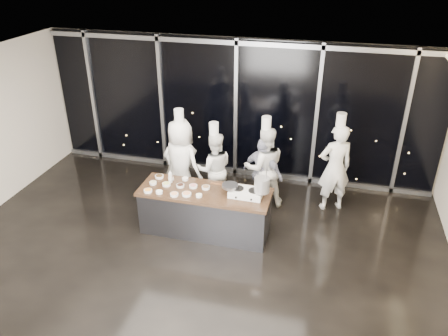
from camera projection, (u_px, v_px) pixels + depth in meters
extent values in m
plane|color=black|center=(191.00, 260.00, 7.72)|extent=(9.00, 9.00, 0.00)
cube|color=beige|center=(237.00, 109.00, 9.98)|extent=(9.00, 0.02, 3.20)
cube|color=silver|center=(183.00, 83.00, 6.24)|extent=(9.00, 7.00, 0.02)
cube|color=black|center=(236.00, 109.00, 9.93)|extent=(8.90, 0.04, 3.18)
cube|color=gray|center=(237.00, 43.00, 9.19)|extent=(8.90, 0.08, 0.10)
cube|color=gray|center=(235.00, 170.00, 10.60)|extent=(8.90, 0.08, 0.10)
cube|color=gray|center=(93.00, 97.00, 10.69)|extent=(0.08, 0.08, 3.20)
cube|color=gray|center=(162.00, 103.00, 10.29)|extent=(0.08, 0.08, 3.20)
cube|color=gray|center=(236.00, 110.00, 9.88)|extent=(0.08, 0.08, 3.20)
cube|color=gray|center=(316.00, 117.00, 9.48)|extent=(0.08, 0.08, 3.20)
cube|color=gray|center=(404.00, 125.00, 9.08)|extent=(0.08, 0.08, 3.20)
cube|color=#37373C|center=(205.00, 212.00, 8.30)|extent=(2.40, 0.80, 0.84)
cube|color=#442E1D|center=(205.00, 192.00, 8.09)|extent=(2.46, 0.86, 0.06)
cube|color=silver|center=(246.00, 193.00, 7.89)|extent=(0.61, 0.38, 0.12)
cylinder|color=black|center=(238.00, 188.00, 7.90)|extent=(0.21, 0.21, 0.02)
cylinder|color=black|center=(254.00, 191.00, 7.83)|extent=(0.21, 0.21, 0.02)
cylinder|color=black|center=(236.00, 198.00, 7.77)|extent=(0.04, 0.02, 0.04)
cylinder|color=black|center=(251.00, 200.00, 7.70)|extent=(0.04, 0.02, 0.04)
cylinder|color=gray|center=(230.00, 186.00, 7.91)|extent=(0.30, 0.30, 0.05)
cube|color=#4C2B14|center=(216.00, 184.00, 7.96)|extent=(0.22, 0.03, 0.02)
cylinder|color=silver|center=(262.00, 185.00, 7.71)|extent=(0.28, 0.28, 0.27)
cylinder|color=silver|center=(148.00, 191.00, 8.03)|extent=(0.15, 0.15, 0.04)
cylinder|color=orange|center=(148.00, 190.00, 8.02)|extent=(0.13, 0.13, 0.01)
cylinder|color=silver|center=(153.00, 183.00, 8.29)|extent=(0.13, 0.13, 0.04)
cylinder|color=#BEB286|center=(153.00, 182.00, 8.28)|extent=(0.11, 0.11, 0.01)
cylinder|color=silver|center=(159.00, 177.00, 8.51)|extent=(0.17, 0.17, 0.04)
cylinder|color=#3A2711|center=(159.00, 176.00, 8.50)|extent=(0.14, 0.14, 0.01)
cylinder|color=silver|center=(159.00, 192.00, 7.99)|extent=(0.12, 0.12, 0.04)
cylinder|color=white|center=(159.00, 191.00, 7.98)|extent=(0.10, 0.10, 0.01)
cylinder|color=silver|center=(166.00, 184.00, 8.24)|extent=(0.16, 0.16, 0.04)
cylinder|color=#BEC060|center=(166.00, 184.00, 8.23)|extent=(0.13, 0.13, 0.01)
cylinder|color=silver|center=(171.00, 179.00, 8.44)|extent=(0.11, 0.11, 0.04)
cylinder|color=#8A5945|center=(171.00, 178.00, 8.43)|extent=(0.09, 0.09, 0.01)
cylinder|color=silver|center=(174.00, 194.00, 7.91)|extent=(0.15, 0.15, 0.04)
cylinder|color=#E3955D|center=(174.00, 194.00, 7.90)|extent=(0.12, 0.12, 0.01)
cylinder|color=silver|center=(180.00, 186.00, 8.20)|extent=(0.15, 0.15, 0.04)
cylinder|color=black|center=(180.00, 185.00, 8.19)|extent=(0.12, 0.12, 0.01)
cylinder|color=silver|center=(185.00, 179.00, 8.43)|extent=(0.12, 0.12, 0.04)
cylinder|color=white|center=(185.00, 178.00, 8.42)|extent=(0.10, 0.10, 0.01)
cylinder|color=silver|center=(187.00, 194.00, 7.92)|extent=(0.17, 0.17, 0.04)
cylinder|color=tan|center=(187.00, 193.00, 7.91)|extent=(0.14, 0.14, 0.01)
cylinder|color=silver|center=(193.00, 186.00, 8.18)|extent=(0.15, 0.15, 0.04)
cylinder|color=#C0716E|center=(193.00, 185.00, 8.17)|extent=(0.12, 0.12, 0.01)
cylinder|color=silver|center=(199.00, 196.00, 7.88)|extent=(0.11, 0.11, 0.04)
cylinder|color=#ECEFBE|center=(199.00, 195.00, 7.87)|extent=(0.09, 0.09, 0.01)
cylinder|color=silver|center=(206.00, 187.00, 8.14)|extent=(0.15, 0.15, 0.04)
cylinder|color=brown|center=(206.00, 187.00, 8.13)|extent=(0.13, 0.13, 0.01)
cylinder|color=silver|center=(170.00, 178.00, 8.31)|extent=(0.07, 0.07, 0.20)
cone|color=silver|center=(170.00, 172.00, 8.25)|extent=(0.06, 0.06, 0.07)
imported|color=silver|center=(176.00, 166.00, 9.30)|extent=(0.57, 0.39, 1.50)
cylinder|color=silver|center=(174.00, 129.00, 8.91)|extent=(0.20, 0.20, 0.26)
imported|color=silver|center=(181.00, 163.00, 9.02)|extent=(1.07, 0.89, 1.87)
cylinder|color=silver|center=(179.00, 116.00, 8.55)|extent=(0.25, 0.25, 0.26)
imported|color=silver|center=(214.00, 169.00, 9.06)|extent=(0.94, 0.84, 1.60)
cylinder|color=silver|center=(214.00, 129.00, 8.64)|extent=(0.24, 0.24, 0.26)
imported|color=#161A3E|center=(263.00, 173.00, 8.93)|extent=(0.99, 0.70, 1.56)
imported|color=silver|center=(264.00, 167.00, 8.96)|extent=(1.03, 0.92, 1.75)
cylinder|color=silver|center=(266.00, 123.00, 8.51)|extent=(0.25, 0.25, 0.26)
imported|color=silver|center=(335.00, 168.00, 8.80)|extent=(0.81, 0.69, 1.88)
cylinder|color=silver|center=(341.00, 120.00, 8.32)|extent=(0.25, 0.25, 0.26)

